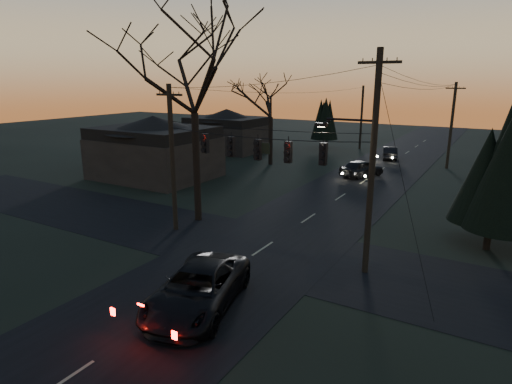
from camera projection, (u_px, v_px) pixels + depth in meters
The scene contains 17 objects.
ground_plane at pixel (116, 347), 14.37m from camera, with size 160.00×160.00×0.00m, color black.
main_road at pixel (331, 203), 31.02m from camera, with size 8.00×120.00×0.02m, color black.
cross_road at pixel (263, 249), 22.70m from camera, with size 60.00×7.00×0.02m, color black.
utility_pole_right at pixel (365, 272), 19.99m from camera, with size 5.00×0.30×10.00m, color black, non-canonical shape.
utility_pole_left at pixel (176, 229), 25.65m from camera, with size 1.80×0.30×8.50m, color black, non-canonical shape.
utility_pole_far_r at pixel (446, 168), 43.31m from camera, with size 1.80×0.30×8.50m, color black, non-canonical shape.
utility_pole_far_l at pixel (360, 149), 55.63m from camera, with size 0.30×0.30×8.00m, color black, non-canonical shape.
span_signal_assembly at pixel (259, 149), 21.46m from camera, with size 11.50×0.44×1.47m.
bare_tree_left at pixel (193, 66), 25.03m from camera, with size 9.66×9.66×13.52m.
evergreen_right at pixel (499, 157), 21.43m from camera, with size 4.09×4.09×8.67m.
bare_tree_dist at pixel (271, 98), 43.62m from camera, with size 7.64×7.64×9.92m.
evergreen_dist at pixel (327, 121), 55.28m from camera, with size 3.14×3.14×5.90m.
house_left_near at pixel (155, 147), 38.67m from camera, with size 10.00×8.00×5.60m.
house_left_far at pixel (227, 130), 53.52m from camera, with size 9.00×7.00×5.20m.
suv_near at pixel (198, 289), 16.61m from camera, with size 2.77×6.00×1.67m, color black.
sedan_oncoming_a at pixel (362, 168), 39.42m from camera, with size 1.84×4.59×1.56m, color black.
sedan_oncoming_b at pixel (390, 153), 48.22m from camera, with size 1.48×4.23×1.39m, color black.
Camera 1 is at (10.46, -8.42, 8.71)m, focal length 30.00 mm.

